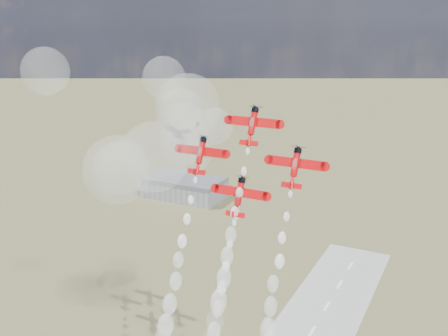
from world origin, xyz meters
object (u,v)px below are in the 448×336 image
hangar (185,187)px  plane_right (295,167)px  plane_slot (239,196)px  plane_lead (252,125)px  plane_left (200,155)px

hangar → plane_right: plane_right is taller
hangar → plane_slot: (116.05, -167.10, 64.02)m
hangar → plane_lead: bearing=-54.0°
plane_lead → plane_slot: bearing=-90.0°
hangar → plane_lead: plane_lead is taller
hangar → plane_left: size_ratio=3.58×
plane_left → plane_right: bearing=0.0°
hangar → plane_right: 220.14m
plane_lead → plane_left: bearing=-163.6°
plane_lead → plane_right: 15.52m
plane_slot → plane_lead: bearing=90.0°
plane_right → plane_slot: bearing=-163.6°
plane_left → plane_lead: bearing=16.4°
hangar → plane_slot: plane_slot is taller
hangar → plane_lead: 212.99m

